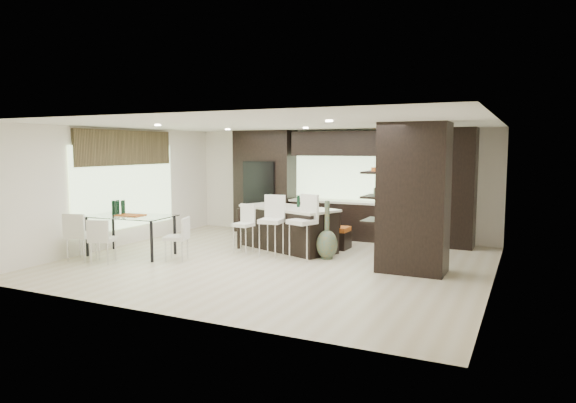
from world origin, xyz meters
The scene contains 22 objects.
ground centered at (0.00, 0.00, 0.00)m, with size 8.00×8.00×0.00m, color beige.
back_wall centered at (0.00, 3.50, 1.35)m, with size 8.00×0.02×2.70m, color white.
left_wall centered at (-4.00, 0.00, 1.35)m, with size 0.02×7.00×2.70m, color white.
right_wall centered at (4.00, 0.00, 1.35)m, with size 0.02×7.00×2.70m, color white.
ceiling centered at (0.00, 0.00, 2.70)m, with size 8.00×7.00×0.02m, color white.
window_left centered at (-3.96, 0.20, 1.35)m, with size 0.04×3.20×1.90m, color #B2D199.
window_back centered at (0.60, 3.46, 1.55)m, with size 3.40×0.04×1.20m, color #B2D199.
stone_accent centered at (-3.93, 0.20, 2.25)m, with size 0.08×3.00×0.80m, color brown.
ceiling_spots centered at (0.00, 0.25, 2.68)m, with size 4.00×3.00×0.02m, color white.
back_cabinetry centered at (0.50, 3.17, 1.35)m, with size 6.80×0.68×2.70m, color black.
refrigerator centered at (-1.90, 3.12, 0.95)m, with size 0.90×0.68×1.90m, color black.
partition_column centered at (2.60, 0.40, 1.35)m, with size 1.20×0.80×2.70m, color black.
kitchen_island centered at (-0.32, 1.29, 0.47)m, with size 2.28×0.98×0.95m, color black.
stool_left centered at (-1.02, 0.51, 0.42)m, with size 0.37×0.37×0.84m, color white.
stool_mid centered at (-0.32, 0.47, 0.51)m, with size 0.45×0.45×1.02m, color white.
stool_right centered at (0.38, 0.47, 0.53)m, with size 0.47×0.47×1.06m, color white.
bench centered at (0.25, 1.86, 0.25)m, with size 1.28×0.49×0.49m, color black.
floor_vase centered at (0.81, 0.73, 0.59)m, with size 0.44×0.44×1.19m, color #4E5C42, non-canonical shape.
dining_table centered at (-3.03, -0.69, 0.42)m, with size 1.75×0.98×0.84m, color white.
chair_near centered at (-3.03, -1.48, 0.40)m, with size 0.44×0.44×0.81m, color white.
chair_far centered at (-3.57, -1.51, 0.45)m, with size 0.48×0.48×0.89m, color white.
chair_end centered at (-1.86, -0.69, 0.40)m, with size 0.43×0.43×0.80m, color white.
Camera 1 is at (4.51, -8.86, 2.25)m, focal length 32.00 mm.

